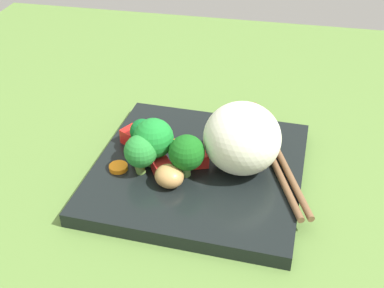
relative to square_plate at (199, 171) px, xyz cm
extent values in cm
cube|color=#597E38|center=(0.00, 0.00, -1.91)|extent=(110.00, 110.00, 2.00)
cube|color=black|center=(0.00, 0.00, 0.00)|extent=(26.40, 26.40, 1.82)
ellipsoid|color=white|center=(5.07, 0.60, 5.22)|extent=(12.77, 12.84, 8.61)
cylinder|color=olive|center=(-6.74, -3.02, 1.88)|extent=(1.82, 1.63, 2.13)
sphere|color=#288935|center=(-6.48, -2.86, 4.05)|extent=(4.01, 4.01, 4.01)
cylinder|color=#599B3D|center=(-5.38, -0.80, 1.93)|extent=(2.45, 2.11, 2.39)
sphere|color=#1C862F|center=(-5.43, -0.87, 4.71)|extent=(4.92, 4.92, 4.92)
cylinder|color=#6BAA4C|center=(-1.20, -2.36, 1.88)|extent=(1.58, 1.72, 2.06)
sphere|color=#166119|center=(-0.97, -2.52, 4.40)|extent=(4.28, 4.28, 4.28)
cylinder|color=#6CA84B|center=(-7.87, 1.71, 1.83)|extent=(1.23, 1.53, 2.02)
sphere|color=#116527|center=(-7.62, 1.63, 3.83)|extent=(3.16, 3.16, 3.16)
cylinder|color=orange|center=(-9.48, -2.90, 1.19)|extent=(2.35, 2.35, 0.57)
cylinder|color=orange|center=(-1.00, 2.07, 1.15)|extent=(3.33, 3.33, 0.49)
cylinder|color=orange|center=(-3.30, 2.80, 1.28)|extent=(3.94, 3.94, 0.74)
cube|color=red|center=(-3.99, -2.59, 1.71)|extent=(3.20, 3.35, 1.60)
cube|color=red|center=(0.17, -0.06, 1.76)|extent=(2.75, 2.48, 1.70)
cube|color=red|center=(-9.61, 3.14, 1.89)|extent=(3.05, 3.13, 1.97)
ellipsoid|color=#AE8443|center=(-7.49, -0.64, 1.78)|extent=(2.92, 3.48, 1.74)
ellipsoid|color=tan|center=(-2.63, -4.52, 2.20)|extent=(4.65, 4.52, 2.58)
cylinder|color=brown|center=(9.51, 4.01, 1.31)|extent=(9.27, 23.33, 0.81)
cylinder|color=brown|center=(8.46, 3.62, 1.31)|extent=(9.27, 23.33, 0.81)
camera|label=1|loc=(9.34, -48.55, 38.38)|focal=46.72mm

